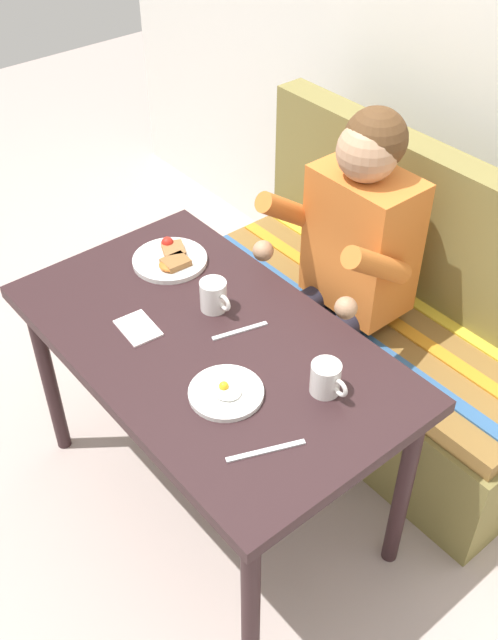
% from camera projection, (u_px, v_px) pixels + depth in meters
% --- Properties ---
extents(ground_plane, '(8.00, 8.00, 0.00)m').
position_uv_depth(ground_plane, '(216.00, 496.00, 2.57)').
color(ground_plane, '#B6A39C').
extents(table, '(1.20, 0.70, 0.73)m').
position_uv_depth(table, '(209.00, 360.00, 2.15)').
color(table, '#301D1F').
rests_on(table, ground).
extents(couch, '(1.44, 0.56, 1.00)m').
position_uv_depth(couch, '(378.00, 332.00, 2.73)').
color(couch, olive).
rests_on(couch, ground).
extents(person, '(0.45, 0.61, 1.21)m').
position_uv_depth(person, '(346.00, 253.00, 2.40)').
color(person, orange).
rests_on(person, ground).
extents(plate_breakfast, '(0.24, 0.24, 0.05)m').
position_uv_depth(plate_breakfast, '(170.00, 259.00, 2.37)').
color(plate_breakfast, white).
rests_on(plate_breakfast, table).
extents(plate_eggs, '(0.20, 0.20, 0.04)m').
position_uv_depth(plate_eggs, '(226.00, 392.00, 1.93)').
color(plate_eggs, white).
rests_on(plate_eggs, table).
extents(coffee_mug, '(0.12, 0.08, 0.10)m').
position_uv_depth(coffee_mug, '(214.00, 295.00, 2.17)').
color(coffee_mug, white).
rests_on(coffee_mug, table).
extents(coffee_mug_second, '(0.12, 0.08, 0.09)m').
position_uv_depth(coffee_mug_second, '(326.00, 378.00, 1.91)').
color(coffee_mug_second, white).
rests_on(coffee_mug_second, table).
extents(napkin, '(0.14, 0.11, 0.01)m').
position_uv_depth(napkin, '(138.00, 328.00, 2.13)').
color(napkin, silver).
rests_on(napkin, table).
extents(fork, '(0.06, 0.17, 0.00)m').
position_uv_depth(fork, '(240.00, 331.00, 2.12)').
color(fork, silver).
rests_on(fork, table).
extents(knife, '(0.09, 0.19, 0.00)m').
position_uv_depth(knife, '(266.00, 451.00, 1.79)').
color(knife, silver).
rests_on(knife, table).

